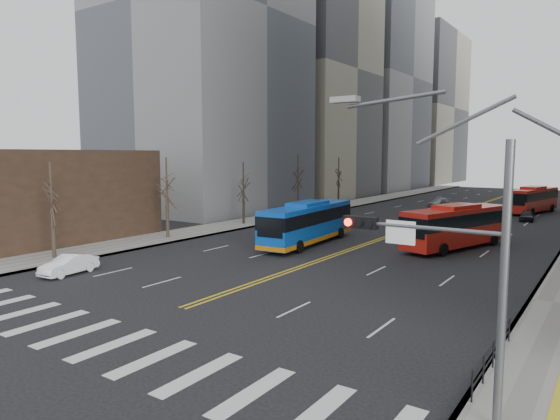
% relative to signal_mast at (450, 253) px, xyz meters
% --- Properties ---
extents(ground, '(220.00, 220.00, 0.00)m').
position_rel_signal_mast_xyz_m(ground, '(-13.77, -2.00, -4.86)').
color(ground, black).
extents(sidewalk_left, '(5.00, 130.00, 0.15)m').
position_rel_signal_mast_xyz_m(sidewalk_left, '(-30.27, 43.00, -4.78)').
color(sidewalk_left, gray).
rests_on(sidewalk_left, ground).
extents(crosswalk, '(26.70, 4.00, 0.01)m').
position_rel_signal_mast_xyz_m(crosswalk, '(-13.77, -2.00, -4.85)').
color(crosswalk, silver).
rests_on(crosswalk, ground).
extents(centerline, '(0.55, 100.00, 0.01)m').
position_rel_signal_mast_xyz_m(centerline, '(-13.77, 53.00, -4.85)').
color(centerline, gold).
rests_on(centerline, ground).
extents(office_towers, '(83.00, 134.00, 58.00)m').
position_rel_signal_mast_xyz_m(office_towers, '(-13.64, 66.51, 19.07)').
color(office_towers, gray).
rests_on(office_towers, ground).
extents(storefront, '(14.00, 18.00, 8.00)m').
position_rel_signal_mast_xyz_m(storefront, '(-39.77, 9.97, -0.85)').
color(storefront, black).
rests_on(storefront, ground).
extents(signal_mast, '(5.37, 0.37, 9.39)m').
position_rel_signal_mast_xyz_m(signal_mast, '(0.00, 0.00, 0.00)').
color(signal_mast, slate).
rests_on(signal_mast, ground).
extents(pedestrian_railing, '(0.06, 6.06, 1.02)m').
position_rel_signal_mast_xyz_m(pedestrian_railing, '(0.53, 4.00, -4.03)').
color(pedestrian_railing, black).
rests_on(pedestrian_railing, sidewalk_right).
extents(street_trees, '(35.20, 47.20, 7.60)m').
position_rel_signal_mast_xyz_m(street_trees, '(-20.94, 32.55, 0.02)').
color(street_trees, '#32271E').
rests_on(street_trees, ground).
extents(blue_bus, '(3.54, 12.64, 3.62)m').
position_rel_signal_mast_xyz_m(blue_bus, '(-18.01, 22.04, -2.96)').
color(blue_bus, blue).
rests_on(blue_bus, ground).
extents(red_bus_near, '(5.96, 11.61, 3.59)m').
position_rel_signal_mast_xyz_m(red_bus_near, '(-6.97, 27.04, -2.86)').
color(red_bus_near, red).
rests_on(red_bus_near, ground).
extents(red_bus_far, '(4.78, 11.28, 3.49)m').
position_rel_signal_mast_xyz_m(red_bus_far, '(-5.48, 58.02, -2.91)').
color(red_bus_far, red).
rests_on(red_bus_far, ground).
extents(car_white, '(1.78, 3.96, 1.26)m').
position_rel_signal_mast_xyz_m(car_white, '(-24.86, 4.00, -4.23)').
color(car_white, white).
rests_on(car_white, ground).
extents(car_dark_mid, '(1.78, 3.74, 1.23)m').
position_rel_signal_mast_xyz_m(car_dark_mid, '(-4.84, 48.94, -4.24)').
color(car_dark_mid, black).
rests_on(car_dark_mid, ground).
extents(car_silver, '(2.58, 4.53, 1.24)m').
position_rel_signal_mast_xyz_m(car_silver, '(-18.03, 59.18, -4.24)').
color(car_silver, '#949599').
rests_on(car_silver, ground).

